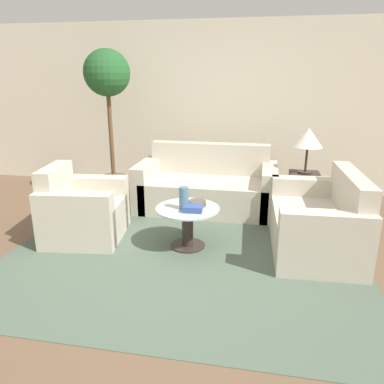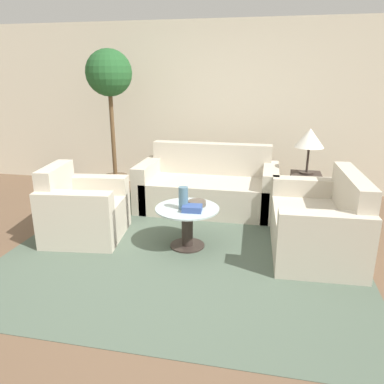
{
  "view_description": "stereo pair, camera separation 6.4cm",
  "coord_description": "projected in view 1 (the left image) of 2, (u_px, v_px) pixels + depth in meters",
  "views": [
    {
      "loc": [
        0.89,
        -3.08,
        1.82
      ],
      "look_at": [
        0.13,
        0.84,
        0.55
      ],
      "focal_mm": 35.0,
      "sensor_mm": 36.0,
      "label": 1
    },
    {
      "loc": [
        0.95,
        -3.07,
        1.82
      ],
      "look_at": [
        0.13,
        0.84,
        0.55
      ],
      "focal_mm": 35.0,
      "sensor_mm": 36.0,
      "label": 2
    }
  ],
  "objects": [
    {
      "name": "table_lamp",
      "position": [
        308.0,
        139.0,
        4.73
      ],
      "size": [
        0.37,
        0.37,
        0.58
      ],
      "color": "#332823",
      "rests_on": "side_table"
    },
    {
      "name": "side_table",
      "position": [
        303.0,
        194.0,
        4.95
      ],
      "size": [
        0.38,
        0.38,
        0.58
      ],
      "color": "#332823",
      "rests_on": "ground_plane"
    },
    {
      "name": "coffee_table",
      "position": [
        188.0,
        222.0,
        4.03
      ],
      "size": [
        0.69,
        0.69,
        0.45
      ],
      "color": "#332823",
      "rests_on": "ground_plane"
    },
    {
      "name": "bowl",
      "position": [
        197.0,
        203.0,
        4.04
      ],
      "size": [
        0.19,
        0.19,
        0.05
      ],
      "color": "brown",
      "rests_on": "coffee_table"
    },
    {
      "name": "potted_plant",
      "position": [
        108.0,
        93.0,
        5.26
      ],
      "size": [
        0.65,
        0.65,
        2.15
      ],
      "color": "brown",
      "rests_on": "ground_plane"
    },
    {
      "name": "wall_back",
      "position": [
        209.0,
        107.0,
        5.96
      ],
      "size": [
        10.0,
        0.06,
        2.6
      ],
      "color": "beige",
      "rests_on": "ground_plane"
    },
    {
      "name": "rug",
      "position": [
        188.0,
        246.0,
        4.12
      ],
      "size": [
        3.67,
        3.4,
        0.01
      ],
      "color": "#4C5B4C",
      "rests_on": "ground_plane"
    },
    {
      "name": "armchair",
      "position": [
        81.0,
        213.0,
        4.27
      ],
      "size": [
        0.92,
        0.95,
        0.84
      ],
      "rotation": [
        0.0,
        0.0,
        1.69
      ],
      "color": "beige",
      "rests_on": "ground_plane"
    },
    {
      "name": "loveseat",
      "position": [
        321.0,
        225.0,
        3.96
      ],
      "size": [
        0.91,
        1.4,
        0.86
      ],
      "rotation": [
        0.0,
        0.0,
        -1.53
      ],
      "color": "beige",
      "rests_on": "ground_plane"
    },
    {
      "name": "vase",
      "position": [
        184.0,
        198.0,
        3.92
      ],
      "size": [
        0.1,
        0.1,
        0.24
      ],
      "color": "slate",
      "rests_on": "coffee_table"
    },
    {
      "name": "book_stack",
      "position": [
        193.0,
        208.0,
        3.88
      ],
      "size": [
        0.21,
        0.17,
        0.06
      ],
      "rotation": [
        0.0,
        0.0,
        0.07
      ],
      "color": "#334C8C",
      "rests_on": "coffee_table"
    },
    {
      "name": "ground_plane",
      "position": [
        162.0,
        271.0,
        3.6
      ],
      "size": [
        14.0,
        14.0,
        0.0
      ],
      "primitive_type": "plane",
      "color": "brown"
    },
    {
      "name": "sofa_main",
      "position": [
        207.0,
        188.0,
        5.23
      ],
      "size": [
        1.89,
        0.89,
        0.87
      ],
      "color": "beige",
      "rests_on": "ground_plane"
    }
  ]
}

